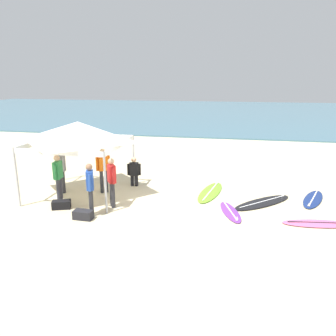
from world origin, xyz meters
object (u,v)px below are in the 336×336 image
surfboard_lime (210,192)px  canopy_tent (78,132)px  surfboard_pink (319,224)px  person_orange (103,168)px  surfboard_black (263,202)px  surfboard_purple (230,212)px  person_red (112,179)px  person_black (134,170)px  person_grey (61,168)px  gear_bag_near_tent (83,215)px  surfboard_navy (313,199)px  gear_bag_by_pole (61,205)px  person_blue (90,186)px  person_green (58,175)px

surfboard_lime → canopy_tent: bearing=-167.6°
surfboard_pink → person_orange: person_orange is taller
surfboard_pink → surfboard_black: bearing=135.4°
surfboard_purple → person_red: 4.07m
canopy_tent → person_black: canopy_tent is taller
surfboard_lime → person_grey: person_grey is taller
canopy_tent → person_grey: canopy_tent is taller
person_black → gear_bag_near_tent: size_ratio=2.00×
surfboard_navy → person_orange: bearing=-175.3°
surfboard_navy → person_black: person_black is taller
gear_bag_near_tent → gear_bag_by_pole: same height
surfboard_purple → person_blue: size_ratio=1.09×
canopy_tent → person_red: 2.35m
person_red → canopy_tent: bearing=147.2°
surfboard_purple → person_grey: 6.47m
person_orange → person_black: (0.90, 0.99, -0.33)m
person_blue → person_black: (0.49, 3.15, -0.33)m
gear_bag_near_tent → person_green: bearing=139.6°
person_green → gear_bag_by_pole: person_green is taller
person_grey → person_orange: bearing=10.9°
person_blue → gear_bag_by_pole: 1.54m
surfboard_navy → person_blue: (-7.28, -2.80, 0.95)m
surfboard_purple → person_grey: (-6.35, 0.82, 0.95)m
canopy_tent → gear_bag_by_pole: bearing=-92.7°
surfboard_pink → person_green: 8.63m
surfboard_navy → gear_bag_near_tent: 8.06m
person_grey → person_black: 2.81m
person_orange → person_blue: 2.20m
surfboard_black → gear_bag_by_pole: 6.95m
surfboard_purple → person_orange: (-4.79, 1.13, 0.95)m
surfboard_pink → person_grey: bearing=172.1°
surfboard_black → surfboard_navy: same height
surfboard_lime → person_grey: 5.74m
surfboard_purple → surfboard_lime: bearing=113.1°
gear_bag_by_pole → person_black: bearing=58.5°
person_red → person_black: 2.37m
person_red → person_grey: bearing=156.3°
surfboard_navy → person_green: 9.11m
person_green → gear_bag_near_tent: 2.06m
surfboard_pink → person_red: bearing=178.4°
surfboard_pink → surfboard_lime: 4.09m
surfboard_pink → person_orange: size_ratio=1.29×
surfboard_navy → person_blue: bearing=-159.0°
surfboard_black → person_red: 5.31m
canopy_tent → person_grey: 1.62m
canopy_tent → person_green: bearing=-113.2°
surfboard_black → person_black: 5.13m
surfboard_pink → person_red: person_red is taller
person_grey → person_black: size_ratio=1.43×
canopy_tent → surfboard_lime: 5.41m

